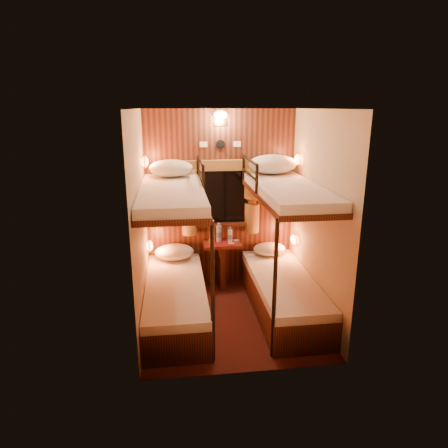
{
  "coord_description": "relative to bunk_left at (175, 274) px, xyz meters",
  "views": [
    {
      "loc": [
        -0.63,
        -4.23,
        2.42
      ],
      "look_at": [
        -0.06,
        0.15,
        1.12
      ],
      "focal_mm": 32.0,
      "sensor_mm": 36.0,
      "label": 1
    }
  ],
  "objects": [
    {
      "name": "floor",
      "position": [
        0.65,
        -0.07,
        -0.56
      ],
      "size": [
        2.1,
        2.1,
        0.0
      ],
      "primitive_type": "plane",
      "color": "#3E1911",
      "rests_on": "ground"
    },
    {
      "name": "wall_left",
      "position": [
        -0.35,
        -0.07,
        0.64
      ],
      "size": [
        0.0,
        2.4,
        2.4
      ],
      "primitive_type": "plane",
      "rotation": [
        1.57,
        0.0,
        1.57
      ],
      "color": "#C6B293",
      "rests_on": "floor"
    },
    {
      "name": "curtains",
      "position": [
        0.65,
        0.9,
        0.71
      ],
      "size": [
        1.1,
        0.22,
        1.0
      ],
      "color": "olive",
      "rests_on": "back_panel"
    },
    {
      "name": "wall_right",
      "position": [
        1.65,
        -0.07,
        0.64
      ],
      "size": [
        0.0,
        2.4,
        2.4
      ],
      "primitive_type": "plane",
      "rotation": [
        1.57,
        0.0,
        -1.57
      ],
      "color": "#C6B293",
      "rests_on": "floor"
    },
    {
      "name": "pillow_upper_right",
      "position": [
        1.3,
        0.71,
        1.15
      ],
      "size": [
        0.63,
        0.45,
        0.25
      ],
      "primitive_type": "ellipsoid",
      "color": "white",
      "rests_on": "bunk_right"
    },
    {
      "name": "wall_back",
      "position": [
        0.65,
        0.98,
        0.64
      ],
      "size": [
        2.4,
        0.0,
        2.4
      ],
      "primitive_type": "plane",
      "rotation": [
        1.57,
        0.0,
        0.0
      ],
      "color": "#C6B293",
      "rests_on": "floor"
    },
    {
      "name": "pillow_lower_left",
      "position": [
        -0.0,
        0.74,
        0.0
      ],
      "size": [
        0.52,
        0.37,
        0.2
      ],
      "primitive_type": "ellipsoid",
      "color": "white",
      "rests_on": "bunk_left"
    },
    {
      "name": "table",
      "position": [
        0.65,
        0.78,
        -0.14
      ],
      "size": [
        0.5,
        0.34,
        0.66
      ],
      "color": "#571913",
      "rests_on": "floor"
    },
    {
      "name": "sachet_a",
      "position": [
        0.76,
        0.73,
        0.09
      ],
      "size": [
        0.09,
        0.08,
        0.01
      ],
      "primitive_type": "cube",
      "rotation": [
        0.0,
        0.0,
        -0.27
      ],
      "color": "silver",
      "rests_on": "table"
    },
    {
      "name": "back_panel",
      "position": [
        0.65,
        0.97,
        0.64
      ],
      "size": [
        2.0,
        0.03,
        2.4
      ],
      "primitive_type": "cube",
      "color": "black",
      "rests_on": "floor"
    },
    {
      "name": "ceiling",
      "position": [
        0.65,
        -0.07,
        1.84
      ],
      "size": [
        2.1,
        2.1,
        0.0
      ],
      "primitive_type": "plane",
      "rotation": [
        3.14,
        0.0,
        0.0
      ],
      "color": "silver",
      "rests_on": "wall_back"
    },
    {
      "name": "bottle_right",
      "position": [
        0.75,
        0.77,
        0.19
      ],
      "size": [
        0.06,
        0.06,
        0.22
      ],
      "rotation": [
        0.0,
        0.0,
        -0.21
      ],
      "color": "#99BFE5",
      "rests_on": "table"
    },
    {
      "name": "reading_lamps",
      "position": [
        0.65,
        0.63,
        0.68
      ],
      "size": [
        2.0,
        0.2,
        1.25
      ],
      "color": "orange",
      "rests_on": "wall_left"
    },
    {
      "name": "window",
      "position": [
        0.65,
        0.94,
        0.62
      ],
      "size": [
        1.0,
        0.12,
        0.79
      ],
      "color": "black",
      "rests_on": "back_panel"
    },
    {
      "name": "bunk_left",
      "position": [
        0.0,
        0.0,
        0.0
      ],
      "size": [
        0.72,
        1.9,
        1.82
      ],
      "color": "black",
      "rests_on": "floor"
    },
    {
      "name": "bunk_right",
      "position": [
        1.3,
        0.0,
        0.0
      ],
      "size": [
        0.72,
        1.9,
        1.82
      ],
      "color": "black",
      "rests_on": "floor"
    },
    {
      "name": "back_fixtures",
      "position": [
        0.65,
        0.93,
        1.69
      ],
      "size": [
        0.54,
        0.09,
        0.48
      ],
      "color": "black",
      "rests_on": "back_panel"
    },
    {
      "name": "wall_front",
      "position": [
        0.65,
        -1.12,
        0.64
      ],
      "size": [
        2.4,
        0.0,
        2.4
      ],
      "primitive_type": "plane",
      "rotation": [
        -1.57,
        0.0,
        0.0
      ],
      "color": "#C6B293",
      "rests_on": "floor"
    },
    {
      "name": "pillow_upper_left",
      "position": [
        -0.0,
        0.65,
        1.13
      ],
      "size": [
        0.54,
        0.38,
        0.21
      ],
      "primitive_type": "ellipsoid",
      "color": "white",
      "rests_on": "bunk_left"
    },
    {
      "name": "bottle_left",
      "position": [
        0.61,
        0.82,
        0.21
      ],
      "size": [
        0.08,
        0.08,
        0.27
      ],
      "rotation": [
        0.0,
        0.0,
        0.44
      ],
      "color": "#99BFE5",
      "rests_on": "table"
    },
    {
      "name": "pillow_lower_right",
      "position": [
        1.3,
        0.74,
        -0.02
      ],
      "size": [
        0.44,
        0.32,
        0.17
      ],
      "primitive_type": "ellipsoid",
      "color": "white",
      "rests_on": "bunk_right"
    },
    {
      "name": "sachet_b",
      "position": [
        0.85,
        0.86,
        0.09
      ],
      "size": [
        0.09,
        0.08,
        0.01
      ],
      "primitive_type": "cube",
      "rotation": [
        0.0,
        0.0,
        0.36
      ],
      "color": "silver",
      "rests_on": "table"
    }
  ]
}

